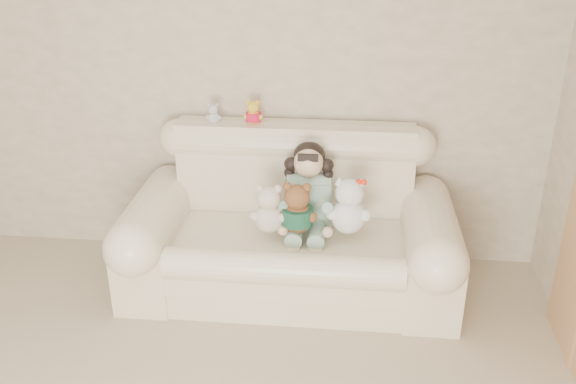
% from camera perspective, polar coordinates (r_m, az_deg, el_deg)
% --- Properties ---
extents(wall_back, '(4.50, 0.00, 4.50)m').
position_cam_1_polar(wall_back, '(4.27, -6.98, 10.45)').
color(wall_back, beige).
rests_on(wall_back, ground).
extents(sofa, '(2.10, 0.95, 1.03)m').
position_cam_1_polar(sofa, '(3.99, 0.15, -2.47)').
color(sofa, '#F8EEC8').
rests_on(sofa, floor).
extents(seated_child, '(0.42, 0.48, 0.58)m').
position_cam_1_polar(seated_child, '(3.97, 1.85, 0.50)').
color(seated_child, '#28724E').
rests_on(seated_child, sofa).
extents(brown_teddy, '(0.27, 0.22, 0.38)m').
position_cam_1_polar(brown_teddy, '(3.79, 0.83, -1.03)').
color(brown_teddy, brown).
rests_on(brown_teddy, sofa).
extents(white_cat, '(0.31, 0.27, 0.43)m').
position_cam_1_polar(white_cat, '(3.80, 5.55, -0.72)').
color(white_cat, white).
rests_on(white_cat, sofa).
extents(cream_teddy, '(0.27, 0.23, 0.37)m').
position_cam_1_polar(cream_teddy, '(3.80, -1.74, -1.08)').
color(cream_teddy, beige).
rests_on(cream_teddy, sofa).
extents(yellow_mini_bear, '(0.15, 0.14, 0.20)m').
position_cam_1_polar(yellow_mini_bear, '(4.13, -3.15, 7.36)').
color(yellow_mini_bear, '#FDF135').
rests_on(yellow_mini_bear, sofa).
extents(grey_mini_plush, '(0.13, 0.11, 0.17)m').
position_cam_1_polar(grey_mini_plush, '(4.18, -6.73, 7.19)').
color(grey_mini_plush, silver).
rests_on(grey_mini_plush, sofa).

